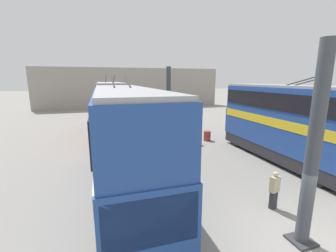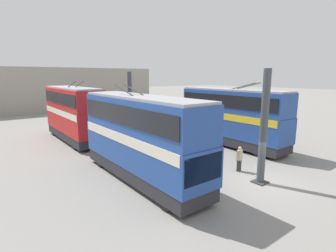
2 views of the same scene
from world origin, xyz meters
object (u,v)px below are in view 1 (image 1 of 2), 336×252
Objects in this scene: person_aisle_foreground at (274,189)px; bus_right_far at (111,106)px; oil_drum at (207,136)px; bus_left_far at (285,119)px; person_aisle_midway at (179,136)px; bus_right_mid at (125,139)px.

bus_right_far is at bearing -172.74° from person_aisle_foreground.
oil_drum is (-4.30, -8.20, -2.50)m from bus_right_far.
bus_right_far is at bearing 45.62° from bus_left_far.
person_aisle_midway is 3.34m from oil_drum.
bus_right_far is 5.88× the size of person_aisle_foreground.
bus_right_mid is 6.26× the size of person_aisle_foreground.
oil_drum is (1.11, -3.12, -0.44)m from person_aisle_midway.
bus_right_far reaches higher than bus_right_mid.
person_aisle_foreground is at bearing -158.71° from bus_right_far.
oil_drum is at bearing -45.21° from bus_right_mid.
bus_left_far is 7.82m from person_aisle_midway.
person_aisle_midway is at bearing -136.77° from bus_right_far.
person_aisle_foreground reaches higher than person_aisle_midway.
bus_right_far reaches higher than oil_drum.
bus_right_far is 7.70m from person_aisle_midway.
bus_right_far is (12.43, -0.00, 0.04)m from bus_right_mid.
bus_left_far is 1.06× the size of bus_right_far.
bus_left_far is at bearing -79.58° from bus_right_mid.
bus_right_mid is 8.90m from person_aisle_midway.
bus_right_mid reaches higher than person_aisle_midway.
bus_left_far is 12.14× the size of oil_drum.
person_aisle_foreground is 11.08m from oil_drum.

